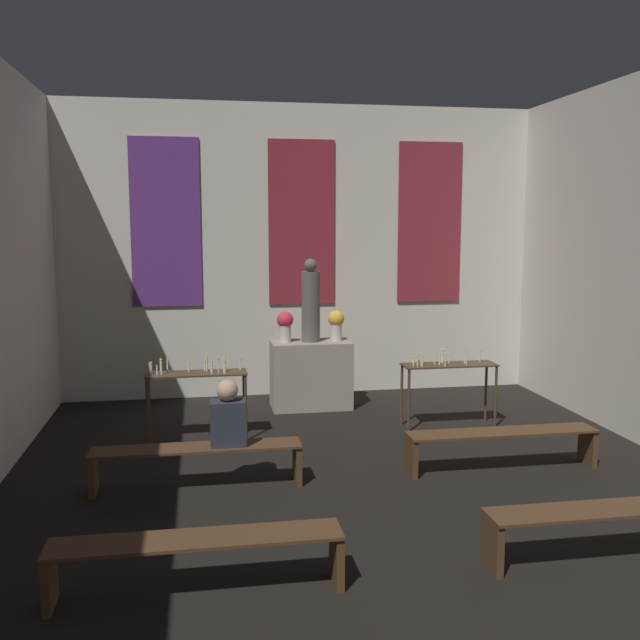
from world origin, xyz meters
The scene contains 12 objects.
wall_back centered at (0.00, 11.72, 2.28)m, with size 7.61×0.16×4.51m.
altar centered at (0.00, 10.75, 0.49)m, with size 1.16×0.62×0.99m.
statue centered at (0.00, 10.75, 1.55)m, with size 0.27×0.27×1.21m.
flower_vase_left centered at (-0.38, 10.75, 1.25)m, with size 0.24×0.24×0.45m.
flower_vase_right centered at (0.38, 10.75, 1.25)m, with size 0.24×0.24×0.45m.
candle_rack_left centered at (-1.65, 9.45, 0.73)m, with size 1.25×0.38×1.05m.
candle_rack_right centered at (1.64, 9.45, 0.73)m, with size 1.25×0.38×1.05m.
pew_third_left centered at (-1.65, 5.59, 0.33)m, with size 2.12×0.36×0.44m.
pew_third_right centered at (1.65, 5.59, 0.33)m, with size 2.12×0.36×0.44m.
pew_back_left centered at (-1.65, 7.74, 0.33)m, with size 2.12×0.36×0.44m.
pew_back_right centered at (1.65, 7.74, 0.33)m, with size 2.12×0.36×0.44m.
person_seated centered at (-1.33, 7.74, 0.74)m, with size 0.36×0.24×0.68m.
Camera 1 is at (-1.60, 0.62, 2.69)m, focal length 40.00 mm.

